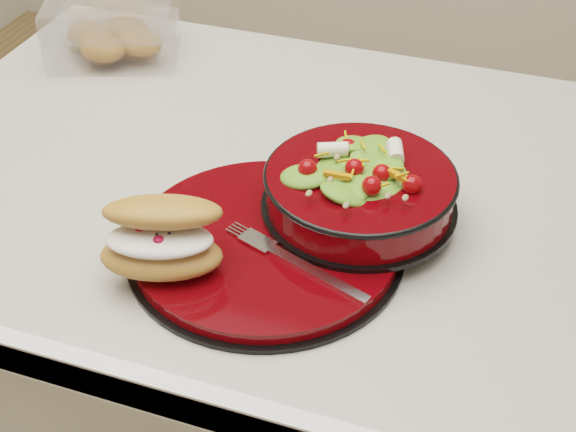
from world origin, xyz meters
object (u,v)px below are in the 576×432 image
(croissant, at_px, (162,238))
(fork, at_px, (298,263))
(dinner_plate, at_px, (266,244))
(salad_bowl, at_px, (360,183))
(island_counter, at_px, (339,412))
(pastry_box, at_px, (113,30))

(croissant, xyz_separation_m, fork, (0.13, 0.05, -0.04))
(dinner_plate, relative_size, salad_bowl, 1.37)
(island_counter, xyz_separation_m, salad_bowl, (0.02, -0.06, 0.50))
(island_counter, height_order, pastry_box, pastry_box)
(fork, relative_size, pastry_box, 0.71)
(island_counter, distance_m, dinner_plate, 0.48)
(croissant, distance_m, fork, 0.15)
(dinner_plate, bearing_deg, fork, -32.68)
(pastry_box, bearing_deg, fork, -62.62)
(island_counter, bearing_deg, fork, -93.86)
(fork, bearing_deg, croissant, 129.58)
(pastry_box, bearing_deg, island_counter, -46.28)
(croissant, xyz_separation_m, pastry_box, (-0.31, 0.45, -0.01))
(pastry_box, bearing_deg, croissant, -75.96)
(island_counter, xyz_separation_m, pastry_box, (-0.45, 0.22, 0.49))
(island_counter, xyz_separation_m, fork, (-0.01, -0.18, 0.47))
(dinner_plate, height_order, fork, fork)
(dinner_plate, relative_size, pastry_box, 1.37)
(dinner_plate, bearing_deg, salad_bowl, 45.61)
(croissant, bearing_deg, dinner_plate, 24.86)
(dinner_plate, distance_m, salad_bowl, 0.13)
(salad_bowl, height_order, fork, salad_bowl)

